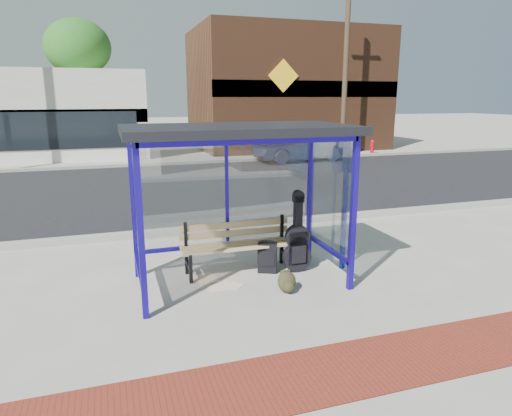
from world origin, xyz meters
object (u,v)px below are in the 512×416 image
object	(u,v)px
suitcase	(267,258)
parked_car	(301,146)
backpack	(287,282)
bench	(237,243)
fire_hydrant	(372,146)
guitar_bag	(297,244)

from	to	relation	value
suitcase	parked_car	xyz separation A→B (m)	(5.85, 12.06, 0.45)
backpack	parked_car	xyz separation A→B (m)	(5.84, 12.92, 0.54)
parked_car	backpack	bearing A→B (deg)	151.66
suitcase	backpack	world-z (taller)	suitcase
suitcase	bench	bearing A→B (deg)	-177.95
suitcase	fire_hydrant	xyz separation A→B (m)	(10.37, 13.49, 0.14)
bench	fire_hydrant	size ratio (longest dim) A/B	2.59
fire_hydrant	suitcase	bearing A→B (deg)	-127.53
bench	guitar_bag	size ratio (longest dim) A/B	1.44
suitcase	backpack	bearing A→B (deg)	-65.56
backpack	fire_hydrant	world-z (taller)	fire_hydrant
bench	fire_hydrant	distance (m)	17.15
backpack	parked_car	size ratio (longest dim) A/B	0.08
guitar_bag	parked_car	size ratio (longest dim) A/B	0.30
parked_car	bench	bearing A→B (deg)	148.03
bench	fire_hydrant	xyz separation A→B (m)	(10.82, 13.31, -0.11)
parked_car	fire_hydrant	size ratio (longest dim) A/B	5.91
suitcase	fire_hydrant	distance (m)	17.02
bench	suitcase	xyz separation A→B (m)	(0.46, -0.18, -0.25)
parked_car	fire_hydrant	distance (m)	4.75
backpack	suitcase	bearing A→B (deg)	91.44
bench	backpack	xyz separation A→B (m)	(0.46, -1.04, -0.34)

